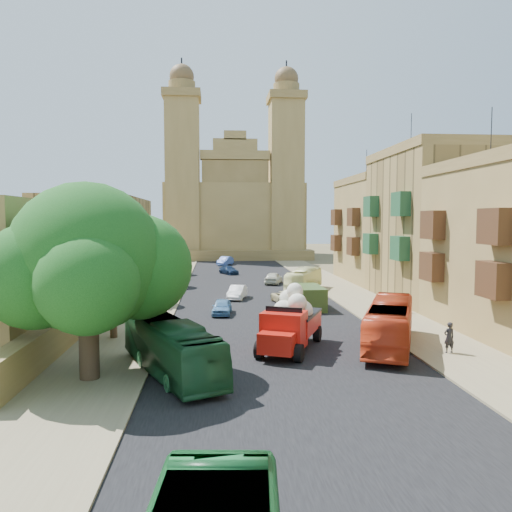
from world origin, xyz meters
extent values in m
plane|color=brown|center=(0.00, 0.00, 0.00)|extent=(260.00, 260.00, 0.00)
cube|color=black|center=(0.00, 30.00, 0.01)|extent=(14.00, 140.00, 0.01)
cube|color=#7E7152|center=(9.50, 30.00, 0.01)|extent=(5.00, 140.00, 0.01)
cube|color=#7E7152|center=(-9.50, 30.00, 0.01)|extent=(5.00, 140.00, 0.01)
cube|color=#7E7152|center=(7.00, 30.00, 0.06)|extent=(0.25, 140.00, 0.12)
cube|color=#7E7152|center=(-7.00, 30.00, 0.06)|extent=(0.25, 140.00, 0.12)
cylinder|color=black|center=(15.00, 13.80, 13.10)|extent=(0.06, 0.06, 3.60)
cube|color=#452917|center=(11.55, 7.08, 3.99)|extent=(0.90, 2.20, 2.00)
cube|color=#452917|center=(11.55, 14.92, 3.99)|extent=(0.90, 2.20, 2.00)
cube|color=#452917|center=(11.55, 7.08, 6.93)|extent=(0.90, 2.20, 2.00)
cube|color=#452917|center=(11.55, 14.92, 6.93)|extent=(0.90, 2.20, 2.00)
cube|color=olive|center=(16.00, 25.00, 6.50)|extent=(8.00, 14.00, 13.00)
cube|color=brown|center=(16.00, 25.00, 13.40)|extent=(8.20, 14.00, 0.80)
cylinder|color=black|center=(15.00, 27.80, 15.60)|extent=(0.06, 0.06, 3.60)
cube|color=#1F4F2F|center=(11.55, 21.08, 4.94)|extent=(0.90, 2.20, 2.00)
cube|color=#1F4F2F|center=(11.55, 28.92, 4.94)|extent=(0.90, 2.20, 2.00)
cube|color=#1F4F2F|center=(11.55, 21.08, 8.58)|extent=(0.90, 2.20, 2.00)
cube|color=#1F4F2F|center=(11.55, 28.92, 8.58)|extent=(0.90, 2.20, 2.00)
cube|color=olive|center=(16.00, 39.00, 5.75)|extent=(8.00, 14.00, 11.50)
cube|color=brown|center=(16.00, 39.00, 11.90)|extent=(8.20, 14.00, 0.80)
cylinder|color=black|center=(15.00, 41.80, 14.10)|extent=(0.06, 0.06, 3.60)
cube|color=#452917|center=(11.55, 35.08, 4.37)|extent=(0.90, 2.20, 2.00)
cube|color=#452917|center=(11.55, 42.92, 4.37)|extent=(0.90, 2.20, 2.00)
cube|color=#452917|center=(11.55, 35.08, 7.59)|extent=(0.90, 2.20, 2.00)
cube|color=#452917|center=(11.55, 42.92, 7.59)|extent=(0.90, 2.20, 2.00)
cube|color=olive|center=(-12.50, 20.00, 0.90)|extent=(1.00, 40.00, 1.80)
cube|color=brown|center=(-18.00, 18.00, 4.20)|extent=(10.00, 28.00, 8.40)
cube|color=olive|center=(-18.00, 44.00, 5.00)|extent=(10.00, 22.00, 10.00)
cube|color=olive|center=(0.00, 81.00, 7.00)|extent=(26.00, 20.00, 14.00)
cube|color=brown|center=(0.00, 70.50, 0.90)|extent=(28.00, 4.00, 1.80)
cube|color=brown|center=(0.00, 72.20, 10.00)|extent=(12.00, 2.00, 16.00)
cube|color=olive|center=(0.00, 72.20, 18.90)|extent=(12.60, 2.40, 1.60)
cube|color=olive|center=(0.00, 72.20, 20.60)|extent=(8.00, 2.00, 2.40)
cube|color=olive|center=(0.00, 72.20, 22.40)|extent=(4.00, 2.00, 1.60)
cube|color=olive|center=(-9.50, 73.50, 14.50)|extent=(6.00, 6.00, 29.00)
cube|color=brown|center=(-9.50, 73.50, 29.60)|extent=(6.80, 6.80, 1.40)
cylinder|color=brown|center=(-9.50, 73.50, 31.20)|extent=(4.80, 4.80, 1.80)
sphere|color=brown|center=(-9.50, 73.50, 33.00)|extent=(4.40, 4.40, 4.40)
cylinder|color=black|center=(-9.50, 73.50, 35.40)|extent=(0.28, 0.28, 1.80)
cube|color=olive|center=(9.50, 73.50, 14.50)|extent=(6.00, 6.00, 29.00)
cube|color=brown|center=(9.50, 73.50, 29.60)|extent=(6.80, 6.80, 1.40)
cylinder|color=brown|center=(9.50, 73.50, 31.20)|extent=(4.80, 4.80, 1.80)
sphere|color=brown|center=(9.50, 73.50, 33.00)|extent=(4.40, 4.40, 4.40)
cylinder|color=black|center=(9.50, 73.50, 35.40)|extent=(0.28, 0.28, 1.80)
cylinder|color=#3C2C1E|center=(-9.50, 4.00, 1.71)|extent=(0.90, 0.90, 3.43)
sphere|color=#114113|center=(-9.50, 4.00, 5.59)|extent=(6.85, 6.85, 6.85)
sphere|color=#114113|center=(-7.34, 5.08, 5.05)|extent=(5.05, 5.05, 5.05)
sphere|color=#114113|center=(-11.48, 3.19, 4.87)|extent=(4.69, 4.69, 4.69)
sphere|color=#114113|center=(-8.96, 1.84, 4.69)|extent=(4.33, 4.33, 4.33)
sphere|color=#114113|center=(-10.49, 5.98, 6.31)|extent=(3.97, 3.97, 3.97)
cylinder|color=#3C2C1E|center=(-10.00, 12.00, 1.12)|extent=(0.44, 0.44, 2.24)
sphere|color=#114113|center=(-10.00, 12.00, 3.38)|extent=(3.26, 3.26, 3.26)
cylinder|color=#3C2C1E|center=(-10.00, 24.00, 1.08)|extent=(0.44, 0.44, 2.17)
sphere|color=#114113|center=(-10.00, 24.00, 3.27)|extent=(3.16, 3.16, 3.16)
cylinder|color=#3C2C1E|center=(-10.00, 36.00, 1.26)|extent=(0.44, 0.44, 2.51)
sphere|color=#114113|center=(-10.00, 36.00, 3.79)|extent=(3.66, 3.66, 3.66)
cylinder|color=#3C2C1E|center=(-10.00, 48.00, 1.14)|extent=(0.44, 0.44, 2.28)
sphere|color=#114113|center=(-10.00, 48.00, 3.44)|extent=(3.32, 3.32, 3.32)
cube|color=red|center=(0.90, 9.29, 1.33)|extent=(3.66, 4.43, 0.96)
cube|color=black|center=(0.90, 9.29, 1.86)|extent=(3.73, 4.50, 0.13)
cube|color=red|center=(-0.06, 7.05, 1.43)|extent=(2.76, 2.54, 1.91)
cube|color=red|center=(-0.57, 5.88, 1.01)|extent=(2.16, 1.88, 1.06)
cube|color=black|center=(-0.06, 7.05, 2.18)|extent=(1.89, 0.90, 0.96)
cylinder|color=black|center=(-1.42, 6.59, 0.48)|extent=(0.72, 1.02, 0.96)
cylinder|color=black|center=(0.53, 5.75, 0.48)|extent=(0.72, 1.02, 0.96)
cylinder|color=black|center=(0.43, 10.88, 0.48)|extent=(0.72, 1.02, 0.96)
cylinder|color=black|center=(2.38, 10.04, 0.48)|extent=(0.72, 1.02, 0.96)
sphere|color=beige|center=(0.16, 8.92, 2.12)|extent=(1.17, 1.17, 1.17)
sphere|color=beige|center=(1.26, 8.79, 2.12)|extent=(1.17, 1.17, 1.17)
sphere|color=beige|center=(1.15, 9.88, 2.12)|extent=(1.17, 1.17, 1.17)
sphere|color=beige|center=(0.55, 9.56, 2.71)|extent=(1.06, 1.06, 1.06)
sphere|color=beige|center=(0.87, 8.27, 2.65)|extent=(1.06, 1.06, 1.06)
sphere|color=beige|center=(0.86, 9.20, 3.18)|extent=(0.96, 0.96, 0.96)
cube|color=#31481B|center=(4.00, 21.00, 0.93)|extent=(2.05, 4.54, 1.86)
cylinder|color=black|center=(3.15, 19.42, 0.37)|extent=(0.31, 0.75, 0.74)
cylinder|color=black|center=(4.91, 19.46, 0.37)|extent=(0.31, 0.75, 0.74)
cylinder|color=black|center=(3.09, 22.55, 0.37)|extent=(0.31, 0.75, 0.74)
cylinder|color=black|center=(4.85, 22.59, 0.37)|extent=(0.31, 0.75, 0.74)
imported|color=#1A4926|center=(-5.82, 4.42, 1.27)|extent=(5.64, 9.21, 2.54)
imported|color=red|center=(6.23, 8.35, 1.35)|extent=(5.86, 9.81, 2.70)
imported|color=beige|center=(5.35, 31.11, 1.15)|extent=(5.17, 8.33, 2.30)
imported|color=#4F85B6|center=(-3.21, 19.06, 0.59)|extent=(1.71, 3.59, 1.19)
imported|color=white|center=(-1.71, 26.51, 0.62)|extent=(2.13, 3.95, 1.24)
imported|color=#CCBE8C|center=(2.34, 23.95, 0.54)|extent=(2.36, 4.13, 1.09)
imported|color=#112344|center=(-1.90, 47.55, 0.55)|extent=(2.96, 4.06, 1.09)
imported|color=beige|center=(2.90, 36.88, 0.68)|extent=(2.71, 4.29, 1.36)
imported|color=#4462B4|center=(-2.10, 60.80, 0.70)|extent=(2.88, 4.50, 1.40)
imported|color=black|center=(9.04, 6.88, 0.86)|extent=(0.68, 0.50, 1.72)
imported|color=#2E2D32|center=(10.85, 18.63, 0.75)|extent=(0.62, 0.95, 1.50)
camera|label=1|loc=(-3.71, -19.04, 7.30)|focal=35.00mm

